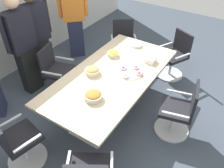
{
  "coord_description": "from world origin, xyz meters",
  "views": [
    {
      "loc": [
        -2.42,
        -1.56,
        2.89
      ],
      "look_at": [
        0.0,
        0.0,
        0.55
      ],
      "focal_mm": 37.14,
      "sensor_mm": 36.0,
      "label": 1
    }
  ],
  "objects": [
    {
      "name": "conference_table",
      "position": [
        0.0,
        0.0,
        0.63
      ],
      "size": [
        2.4,
        1.2,
        0.75
      ],
      "color": "#CCB793",
      "rests_on": "ground"
    },
    {
      "name": "snack_bowl_chips_yellow",
      "position": [
        0.45,
        0.27,
        0.8
      ],
      "size": [
        0.2,
        0.2,
        0.1
      ],
      "color": "beige",
      "rests_on": "conference_table"
    },
    {
      "name": "office_chair_0",
      "position": [
        -1.54,
        0.47,
        0.41
      ],
      "size": [
        0.64,
        0.64,
        0.91
      ],
      "rotation": [
        0.0,
        0.0,
        -1.78
      ],
      "color": "silver",
      "rests_on": "ground"
    },
    {
      "name": "donut_platter",
      "position": [
        0.19,
        -0.23,
        0.77
      ],
      "size": [
        0.38,
        0.38,
        0.04
      ],
      "color": "white",
      "rests_on": "conference_table"
    },
    {
      "name": "ground_plane",
      "position": [
        0.0,
        0.0,
        -0.01
      ],
      "size": [
        10.0,
        10.0,
        0.01
      ],
      "primitive_type": "cube",
      "color": "#3D4754"
    },
    {
      "name": "plate_stack",
      "position": [
        0.97,
        0.09,
        0.77
      ],
      "size": [
        0.19,
        0.19,
        0.04
      ],
      "color": "white",
      "rests_on": "conference_table"
    },
    {
      "name": "office_chair_2",
      "position": [
        0.13,
        -1.1,
        0.41
      ],
      "size": [
        0.65,
        0.65,
        0.91
      ],
      "rotation": [
        0.0,
        0.0,
        0.24
      ],
      "color": "silver",
      "rests_on": "ground"
    },
    {
      "name": "person_standing_1",
      "position": [
        -0.34,
        1.57,
        0.94
      ],
      "size": [
        0.61,
        0.24,
        1.8
      ],
      "rotation": [
        0.0,
        0.0,
        -3.18
      ],
      "color": "black",
      "rests_on": "ground"
    },
    {
      "name": "office_chair_5",
      "position": [
        -0.13,
        1.1,
        0.41
      ],
      "size": [
        0.67,
        0.67,
        0.91
      ],
      "rotation": [
        0.0,
        0.0,
        -2.86
      ],
      "color": "silver",
      "rests_on": "ground"
    },
    {
      "name": "person_standing_3",
      "position": [
        1.07,
        1.64,
        0.94
      ],
      "size": [
        0.49,
        0.49,
        1.8
      ],
      "rotation": [
        0.0,
        0.0,
        -3.92
      ],
      "color": "#232842",
      "rests_on": "ground"
    },
    {
      "name": "office_chair_4",
      "position": [
        1.41,
        0.62,
        0.41
      ],
      "size": [
        0.75,
        0.75,
        0.91
      ],
      "rotation": [
        0.0,
        0.0,
        -4.08
      ],
      "color": "silver",
      "rests_on": "ground"
    },
    {
      "name": "napkin_pile",
      "position": [
        0.63,
        -0.35,
        0.79
      ],
      "size": [
        0.16,
        0.16,
        0.08
      ],
      "primitive_type": "cube",
      "color": "white",
      "rests_on": "conference_table"
    },
    {
      "name": "person_standing_2",
      "position": [
        0.05,
        1.65,
        0.92
      ],
      "size": [
        0.61,
        0.3,
        1.76
      ],
      "rotation": [
        0.0,
        0.0,
        -3.35
      ],
      "color": "black",
      "rests_on": "ground"
    },
    {
      "name": "office_chair_3",
      "position": [
        1.53,
        -0.49,
        0.41
      ],
      "size": [
        0.73,
        0.73,
        0.91
      ],
      "rotation": [
        0.0,
        0.0,
        1.1
      ],
      "color": "silver",
      "rests_on": "ground"
    },
    {
      "name": "back_wall",
      "position": [
        0.0,
        2.4,
        1.4
      ],
      "size": [
        8.0,
        0.1,
        2.8
      ],
      "primitive_type": "cube",
      "color": "silver",
      "rests_on": "ground"
    },
    {
      "name": "snack_bowl_cookies",
      "position": [
        -0.15,
        0.26,
        0.8
      ],
      "size": [
        0.23,
        0.23,
        0.11
      ],
      "color": "beige",
      "rests_on": "conference_table"
    },
    {
      "name": "snack_bowl_pretzels",
      "position": [
        -0.61,
        -0.09,
        0.8
      ],
      "size": [
        0.25,
        0.25,
        0.11
      ],
      "color": "beige",
      "rests_on": "conference_table"
    }
  ]
}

